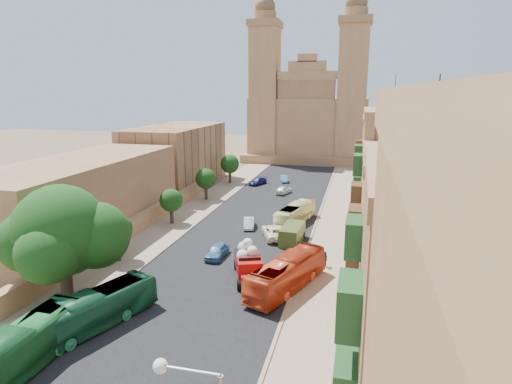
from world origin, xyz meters
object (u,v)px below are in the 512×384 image
at_px(street_tree_c, 206,179).
at_px(pedestrian_c, 325,259).
at_px(bus_cream_east, 295,214).
at_px(car_blue_b, 284,179).
at_px(red_truck, 249,262).
at_px(car_dkblue, 258,181).
at_px(olive_pickup, 292,234).
at_px(bus_red_east, 287,274).
at_px(ficus_tree, 62,234).
at_px(bus_green_north, 94,310).
at_px(car_white_b, 284,190).
at_px(street_tree_b, 171,201).
at_px(pedestrian_a, 310,264).
at_px(street_tree_a, 116,230).
at_px(street_tree_d, 230,164).
at_px(bus_green_south, 19,350).
at_px(car_cream, 274,232).
at_px(car_white_a, 249,223).
at_px(car_blue_a, 217,251).
at_px(church, 309,118).

relative_size(street_tree_c, pedestrian_c, 3.15).
relative_size(bus_cream_east, car_blue_b, 2.55).
bearing_deg(red_truck, car_dkblue, 102.24).
height_order(olive_pickup, bus_red_east, bus_red_east).
height_order(bus_red_east, car_blue_b, bus_red_east).
relative_size(ficus_tree, bus_green_north, 0.96).
distance_m(ficus_tree, car_white_b, 39.81).
distance_m(street_tree_b, pedestrian_a, 21.05).
bearing_deg(street_tree_a, street_tree_b, 90.00).
bearing_deg(street_tree_d, pedestrian_c, -59.83).
height_order(bus_red_east, pedestrian_c, bus_red_east).
height_order(bus_green_north, pedestrian_a, bus_green_north).
bearing_deg(bus_green_south, car_dkblue, 90.02).
relative_size(bus_green_south, pedestrian_c, 6.70).
xyz_separation_m(ficus_tree, car_cream, (12.49, 17.78, -4.66)).
height_order(bus_green_north, car_dkblue, bus_green_north).
relative_size(street_tree_a, car_white_a, 1.34).
bearing_deg(street_tree_c, pedestrian_a, -51.75).
bearing_deg(olive_pickup, pedestrian_c, -55.50).
height_order(street_tree_d, pedestrian_c, street_tree_d).
distance_m(ficus_tree, car_dkblue, 44.28).
bearing_deg(red_truck, bus_red_east, -19.23).
bearing_deg(car_white_a, bus_green_north, -114.27).
bearing_deg(bus_green_south, red_truck, 59.69).
bearing_deg(car_dkblue, bus_green_north, -67.34).
xyz_separation_m(street_tree_c, red_truck, (12.98, -24.95, -1.65)).
xyz_separation_m(car_cream, pedestrian_a, (4.90, -8.58, 0.20)).
bearing_deg(street_tree_d, car_blue_a, -75.06).
xyz_separation_m(ficus_tree, red_truck, (12.39, 7.05, -3.90)).
height_order(street_tree_a, car_cream, street_tree_a).
distance_m(church, car_dkblue, 32.47).
height_order(street_tree_b, bus_cream_east, street_tree_b).
relative_size(car_blue_a, pedestrian_a, 2.09).
bearing_deg(car_blue_b, bus_green_south, -112.39).
bearing_deg(street_tree_b, bus_green_north, -78.08).
relative_size(church, street_tree_c, 7.81).
xyz_separation_m(red_truck, pedestrian_c, (6.16, 4.04, -0.72)).
bearing_deg(car_blue_a, street_tree_c, 114.60).
distance_m(car_white_a, car_blue_b, 26.56).
xyz_separation_m(olive_pickup, car_blue_b, (-6.18, 30.31, -0.35)).
xyz_separation_m(church, ficus_tree, (-9.42, -74.61, -4.16)).
height_order(olive_pickup, pedestrian_a, olive_pickup).
height_order(car_blue_a, pedestrian_a, pedestrian_a).
bearing_deg(street_tree_a, car_cream, 36.82).
bearing_deg(street_tree_a, pedestrian_c, 9.17).
distance_m(church, ficus_tree, 75.32).
distance_m(street_tree_c, pedestrian_a, 29.11).
bearing_deg(pedestrian_a, pedestrian_c, -131.02).
distance_m(car_blue_a, car_white_b, 27.40).
relative_size(street_tree_d, pedestrian_a, 2.79).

